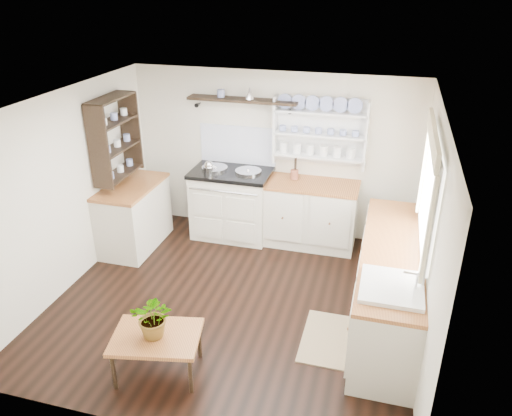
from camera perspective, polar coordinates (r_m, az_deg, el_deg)
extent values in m
cube|color=black|center=(5.89, -2.60, -10.51)|extent=(4.00, 3.80, 0.01)
cube|color=silver|center=(7.00, 1.98, 6.13)|extent=(4.00, 0.02, 2.30)
cube|color=silver|center=(5.11, 19.07, -2.93)|extent=(0.02, 3.80, 2.30)
cube|color=silver|center=(6.18, -20.77, 1.77)|extent=(0.02, 3.80, 2.30)
cube|color=white|center=(4.92, -3.12, 11.80)|extent=(4.00, 3.80, 0.01)
cube|color=white|center=(5.09, 19.12, 1.37)|extent=(0.04, 1.40, 1.00)
cube|color=white|center=(5.09, 18.90, 1.40)|extent=(0.02, 1.50, 1.10)
cube|color=beige|center=(4.90, 19.61, 7.64)|extent=(0.04, 1.55, 0.18)
cube|color=silver|center=(7.09, -2.75, 0.40)|extent=(1.06, 0.69, 0.93)
cube|color=black|center=(6.90, -2.83, 4.10)|extent=(1.10, 0.73, 0.05)
cylinder|color=silver|center=(6.96, -4.75, 4.58)|extent=(0.36, 0.36, 0.03)
cylinder|color=silver|center=(6.82, -0.89, 4.22)|extent=(0.36, 0.36, 0.03)
cylinder|color=silver|center=(6.61, -3.83, 1.88)|extent=(0.95, 0.02, 0.02)
cube|color=beige|center=(6.89, 6.16, -0.72)|extent=(1.25, 0.60, 0.88)
cube|color=brown|center=(6.71, 6.34, 2.66)|extent=(1.27, 0.63, 0.04)
cube|color=beige|center=(5.53, 14.88, -8.62)|extent=(0.60, 2.40, 0.88)
cube|color=brown|center=(5.30, 15.41, -4.65)|extent=(0.62, 2.43, 0.04)
cube|color=white|center=(4.70, 15.07, -9.93)|extent=(0.55, 0.60, 0.28)
cylinder|color=silver|center=(4.61, 17.85, -8.14)|extent=(0.02, 0.02, 0.22)
cube|color=beige|center=(6.99, -13.76, -0.94)|extent=(0.60, 1.10, 0.88)
cube|color=brown|center=(6.82, -14.13, 2.38)|extent=(0.62, 1.13, 0.04)
cube|color=white|center=(6.75, 7.43, 8.76)|extent=(1.20, 0.03, 0.90)
cube|color=white|center=(6.66, 7.32, 8.55)|extent=(1.20, 0.22, 0.02)
cylinder|color=navy|center=(6.60, 7.46, 10.82)|extent=(0.20, 0.02, 0.20)
cube|color=black|center=(6.77, -1.55, 12.25)|extent=(1.50, 0.24, 0.04)
cone|color=black|center=(7.07, -6.54, 11.74)|extent=(0.06, 0.20, 0.06)
cone|color=black|center=(6.70, 4.06, 11.10)|extent=(0.06, 0.20, 0.06)
cube|color=black|center=(6.66, -15.80, 7.81)|extent=(0.28, 0.80, 1.05)
cylinder|color=brown|center=(6.79, 4.41, 3.84)|extent=(0.11, 0.11, 0.12)
cube|color=brown|center=(4.82, -11.32, -14.26)|extent=(0.90, 0.72, 0.04)
cylinder|color=black|center=(4.89, -15.96, -17.55)|extent=(0.04, 0.04, 0.39)
cylinder|color=black|center=(5.22, -14.29, -14.12)|extent=(0.04, 0.04, 0.39)
cylinder|color=black|center=(4.72, -7.50, -18.45)|extent=(0.04, 0.04, 0.39)
cylinder|color=black|center=(5.06, -6.49, -14.80)|extent=(0.04, 0.04, 0.39)
imported|color=#3F7233|center=(4.68, -11.57, -12.07)|extent=(0.43, 0.38, 0.42)
cube|color=olive|center=(5.40, 8.35, -14.59)|extent=(0.55, 0.85, 0.02)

